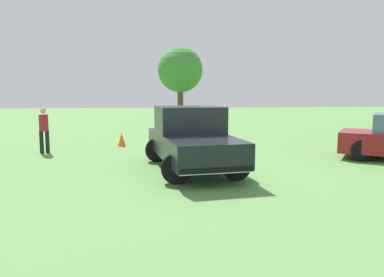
# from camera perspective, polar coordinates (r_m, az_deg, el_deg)

# --- Properties ---
(ground_plane) EXTENTS (80.00, 80.00, 0.00)m
(ground_plane) POSITION_cam_1_polar(r_m,az_deg,el_deg) (11.02, 1.15, -4.64)
(ground_plane) COLOR #5B8C47
(pickup_truck) EXTENTS (2.67, 4.89, 1.80)m
(pickup_truck) POSITION_cam_1_polar(r_m,az_deg,el_deg) (10.96, -0.15, 0.19)
(pickup_truck) COLOR black
(pickup_truck) RESTS_ON ground_plane
(person_bystander) EXTENTS (0.38, 0.38, 1.65)m
(person_bystander) POSITION_cam_1_polar(r_m,az_deg,el_deg) (14.77, -21.16, 1.53)
(person_bystander) COLOR black
(person_bystander) RESTS_ON ground_plane
(tree_back_left) EXTENTS (3.61, 3.61, 5.70)m
(tree_back_left) POSITION_cam_1_polar(r_m,az_deg,el_deg) (31.18, -1.76, 10.11)
(tree_back_left) COLOR brown
(tree_back_left) RESTS_ON ground_plane
(traffic_cone) EXTENTS (0.32, 0.32, 0.55)m
(traffic_cone) POSITION_cam_1_polar(r_m,az_deg,el_deg) (15.83, -10.40, -0.14)
(traffic_cone) COLOR orange
(traffic_cone) RESTS_ON ground_plane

